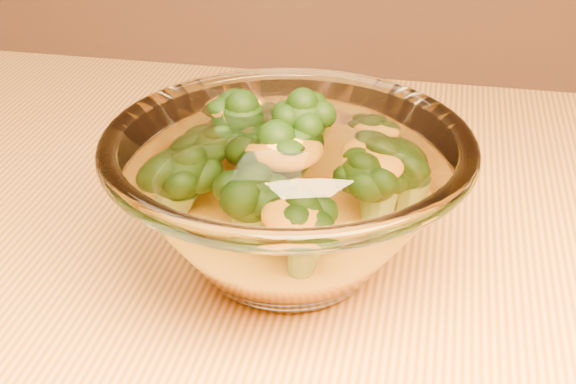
{
  "coord_description": "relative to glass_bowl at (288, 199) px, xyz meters",
  "views": [
    {
      "loc": [
        0.18,
        -0.31,
        1.03
      ],
      "look_at": [
        0.1,
        0.08,
        0.8
      ],
      "focal_mm": 50.0,
      "sensor_mm": 36.0,
      "label": 1
    }
  ],
  "objects": [
    {
      "name": "glass_bowl",
      "position": [
        0.0,
        0.0,
        0.0
      ],
      "size": [
        0.21,
        0.21,
        0.09
      ],
      "color": "white",
      "rests_on": "table"
    },
    {
      "name": "cheese_sauce",
      "position": [
        -0.0,
        0.0,
        -0.02
      ],
      "size": [
        0.12,
        0.12,
        0.03
      ],
      "primitive_type": "ellipsoid",
      "color": "orange",
      "rests_on": "glass_bowl"
    },
    {
      "name": "broccoli_heap",
      "position": [
        -0.01,
        0.01,
        0.01
      ],
      "size": [
        0.15,
        0.14,
        0.07
      ],
      "color": "black",
      "rests_on": "cheese_sauce"
    }
  ]
}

